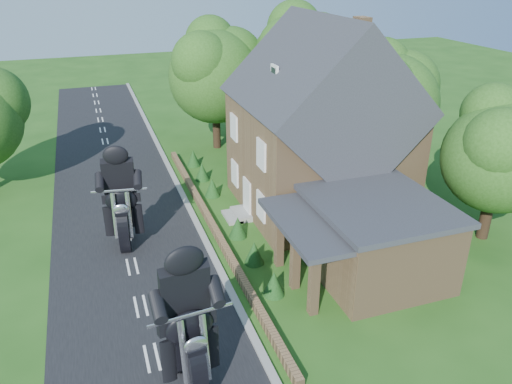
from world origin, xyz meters
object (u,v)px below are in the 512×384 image
object	(u,v)px
house	(319,131)
motorcycle_lead	(190,368)
annex	(372,237)
garden_wall	(213,227)
motorcycle_follow	(126,231)

from	to	relation	value
house	motorcycle_lead	xyz separation A→B (m)	(-9.46, -10.71, -3.54)
annex	house	bearing A→B (deg)	84.76
motorcycle_lead	annex	bearing A→B (deg)	-161.72
house	annex	distance (m)	7.30
garden_wall	annex	size ratio (longest dim) A/B	3.12
annex	motorcycle_lead	distance (m)	9.72
garden_wall	motorcycle_lead	world-z (taller)	motorcycle_lead
garden_wall	annex	bearing A→B (deg)	-46.16
motorcycle_lead	house	bearing A→B (deg)	-137.05
motorcycle_lead	motorcycle_follow	bearing A→B (deg)	-89.49
annex	motorcycle_follow	bearing A→B (deg)	149.65
house	motorcycle_follow	xyz separation A→B (m)	(-10.50, -1.02, -3.57)
motorcycle_follow	garden_wall	bearing A→B (deg)	-171.04
house	annex	world-z (taller)	house
garden_wall	annex	xyz separation A→B (m)	(5.57, -5.80, 1.57)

